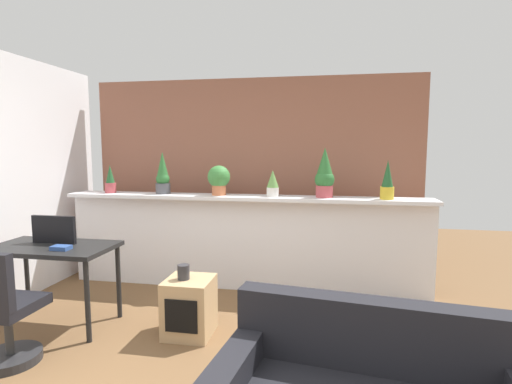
% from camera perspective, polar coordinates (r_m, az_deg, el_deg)
% --- Properties ---
extents(divider_wall, '(4.17, 0.16, 1.05)m').
position_cam_1_polar(divider_wall, '(4.57, -1.83, -7.56)').
color(divider_wall, white).
rests_on(divider_wall, ground).
extents(plant_shelf, '(4.17, 0.36, 0.04)m').
position_cam_1_polar(plant_shelf, '(4.43, -1.96, -0.81)').
color(plant_shelf, white).
rests_on(plant_shelf, divider_wall).
extents(brick_wall_behind, '(4.17, 0.10, 2.50)m').
position_cam_1_polar(brick_wall_behind, '(5.04, -0.44, 2.08)').
color(brick_wall_behind, '#935B47').
rests_on(brick_wall_behind, ground).
extents(potted_plant_0, '(0.13, 0.13, 0.34)m').
position_cam_1_polar(potted_plant_0, '(5.02, -20.45, 1.59)').
color(potted_plant_0, '#B7474C').
rests_on(potted_plant_0, plant_shelf).
extents(potted_plant_1, '(0.17, 0.17, 0.50)m').
position_cam_1_polar(potted_plant_1, '(4.75, -13.43, 2.35)').
color(potted_plant_1, '#4C4C51').
rests_on(potted_plant_1, plant_shelf).
extents(potted_plant_2, '(0.26, 0.26, 0.34)m').
position_cam_1_polar(potted_plant_2, '(4.49, -5.43, 1.94)').
color(potted_plant_2, '#C66B42').
rests_on(potted_plant_2, plant_shelf).
extents(potted_plant_3, '(0.13, 0.13, 0.30)m').
position_cam_1_polar(potted_plant_3, '(4.35, 2.45, 1.28)').
color(potted_plant_3, silver).
rests_on(potted_plant_3, plant_shelf).
extents(potted_plant_4, '(0.21, 0.21, 0.55)m').
position_cam_1_polar(potted_plant_4, '(4.34, 9.96, 2.56)').
color(potted_plant_4, '#B7474C').
rests_on(potted_plant_4, plant_shelf).
extents(potted_plant_5, '(0.14, 0.14, 0.41)m').
position_cam_1_polar(potted_plant_5, '(4.34, 18.59, 1.46)').
color(potted_plant_5, gold).
rests_on(potted_plant_5, plant_shelf).
extents(desk, '(1.10, 0.60, 0.75)m').
position_cam_1_polar(desk, '(4.07, -27.52, -8.08)').
color(desk, black).
rests_on(desk, ground).
extents(tv_monitor, '(0.43, 0.04, 0.26)m').
position_cam_1_polar(tv_monitor, '(4.10, -27.37, -4.88)').
color(tv_monitor, black).
rests_on(tv_monitor, desk).
extents(office_chair, '(0.45, 0.45, 0.91)m').
position_cam_1_polar(office_chair, '(3.58, -33.09, -14.99)').
color(office_chair, '#262628').
rests_on(office_chair, ground).
extents(side_cube_shelf, '(0.40, 0.41, 0.50)m').
position_cam_1_polar(side_cube_shelf, '(3.61, -9.70, -16.17)').
color(side_cube_shelf, tan).
rests_on(side_cube_shelf, ground).
extents(vase_on_shelf, '(0.10, 0.10, 0.13)m').
position_cam_1_polar(vase_on_shelf, '(3.51, -10.51, -11.39)').
color(vase_on_shelf, '#2D2D33').
rests_on(vase_on_shelf, side_cube_shelf).
extents(book_on_desk, '(0.16, 0.10, 0.04)m').
position_cam_1_polar(book_on_desk, '(3.84, -26.52, -7.28)').
color(book_on_desk, '#2D4C8C').
rests_on(book_on_desk, desk).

